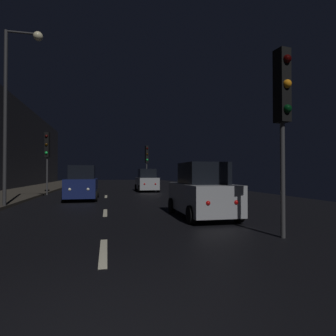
{
  "coord_description": "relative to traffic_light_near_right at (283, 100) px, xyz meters",
  "views": [
    {
      "loc": [
        0.07,
        -3.16,
        1.67
      ],
      "look_at": [
        5.25,
        20.97,
        2.09
      ],
      "focal_mm": 30.42,
      "sensor_mm": 36.0,
      "label": 1
    }
  ],
  "objects": [
    {
      "name": "ground",
      "position": [
        -4.49,
        21.15,
        -3.55
      ],
      "size": [
        25.78,
        84.0,
        0.02
      ],
      "primitive_type": "cube",
      "color": "black"
    },
    {
      "name": "traffic_light_far_right",
      "position": [
        -0.1,
        24.99,
        -0.13
      ],
      "size": [
        0.37,
        0.48,
        4.71
      ],
      "rotation": [
        0.0,
        0.0,
        -1.37
      ],
      "color": "#38383A",
      "rests_on": "ground"
    },
    {
      "name": "car_approaching_headlights",
      "position": [
        -5.94,
        11.92,
        -2.57
      ],
      "size": [
        1.95,
        4.22,
        2.13
      ],
      "rotation": [
        0.0,
        0.0,
        -1.57
      ],
      "color": "#141E51",
      "rests_on": "ground"
    },
    {
      "name": "traffic_light_near_right",
      "position": [
        0.0,
        0.0,
        0.0
      ],
      "size": [
        0.35,
        0.48,
        4.87
      ],
      "rotation": [
        0.0,
        0.0,
        -1.43
      ],
      "color": "#38383A",
      "rests_on": "ground"
    },
    {
      "name": "lane_centerline",
      "position": [
        -4.49,
        6.43,
        -3.53
      ],
      "size": [
        0.16,
        16.55,
        0.01
      ],
      "color": "beige",
      "rests_on": "ground"
    },
    {
      "name": "sidewalk_left",
      "position": [
        -11.19,
        21.15,
        -3.46
      ],
      "size": [
        4.4,
        84.0,
        0.15
      ],
      "primitive_type": "cube",
      "color": "#38332B",
      "rests_on": "ground"
    },
    {
      "name": "car_parked_right_near",
      "position": [
        -0.9,
        3.77,
        -2.6
      ],
      "size": [
        1.88,
        4.08,
        2.05
      ],
      "rotation": [
        0.0,
        0.0,
        1.57
      ],
      "color": "#A5A8AD",
      "rests_on": "ground"
    },
    {
      "name": "traffic_light_far_left",
      "position": [
        -8.89,
        16.49,
        -0.09
      ],
      "size": [
        0.35,
        0.48,
        4.76
      ],
      "rotation": [
        0.0,
        0.0,
        -1.72
      ],
      "color": "#38383A",
      "rests_on": "ground"
    },
    {
      "name": "streetlamp_overhead",
      "position": [
        -8.67,
        8.0,
        1.93
      ],
      "size": [
        1.7,
        0.44,
        8.44
      ],
      "color": "#2D2D30",
      "rests_on": "ground"
    },
    {
      "name": "car_parked_right_far",
      "position": [
        -0.9,
        19.07,
        -2.61
      ],
      "size": [
        1.86,
        4.02,
        2.03
      ],
      "rotation": [
        0.0,
        0.0,
        1.57
      ],
      "color": "#A5A8AD",
      "rests_on": "ground"
    }
  ]
}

